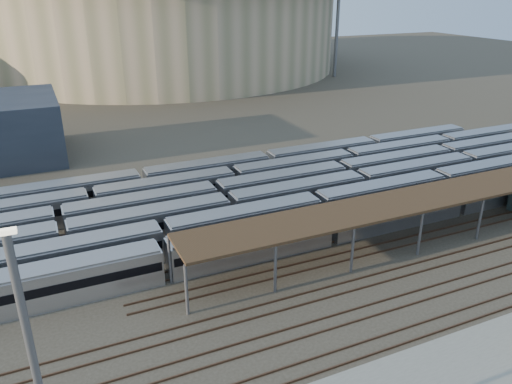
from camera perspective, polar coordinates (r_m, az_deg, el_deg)
name	(u,v)px	position (r m, az deg, el deg)	size (l,w,h in m)	color
ground	(276,300)	(47.12, 2.24, -12.23)	(420.00, 420.00, 0.00)	#383026
subway_trains	(193,210)	(60.66, -7.16, -2.00)	(126.11, 23.90, 3.60)	silver
inspection_shed	(436,196)	(59.34, 19.92, -0.47)	(60.30, 6.00, 5.30)	slate
empty_tracks	(302,331)	(43.55, 5.27, -15.54)	(170.00, 9.62, 0.18)	#4C3323
stadium	(158,18)	(179.86, -11.14, 18.97)	(124.00, 124.00, 32.50)	tan
floodlight_2	(338,7)	(160.53, 9.39, 20.18)	(4.00, 1.00, 38.40)	slate
floodlight_3	(41,4)	(194.70, -23.38, 19.14)	(4.00, 1.00, 38.40)	slate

